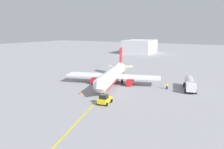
% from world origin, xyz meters
% --- Properties ---
extents(ground_plane, '(400.00, 400.00, 0.00)m').
position_xyz_m(ground_plane, '(0.00, 0.00, 0.00)').
color(ground_plane, '#939399').
extents(airplane, '(31.71, 27.84, 9.66)m').
position_xyz_m(airplane, '(-0.47, -0.14, 2.66)').
color(airplane, white).
rests_on(airplane, ground).
extents(fuel_tanker, '(10.18, 4.90, 3.15)m').
position_xyz_m(fuel_tanker, '(-5.20, 20.66, 1.72)').
color(fuel_tanker, '#2D2D33').
rests_on(fuel_tanker, ground).
extents(pushback_tug, '(3.82, 2.70, 2.20)m').
position_xyz_m(pushback_tug, '(15.34, 6.81, 1.01)').
color(pushback_tug, yellow).
rests_on(pushback_tug, ground).
extents(refueling_worker, '(0.54, 0.62, 1.71)m').
position_xyz_m(refueling_worker, '(-2.93, 15.23, 0.82)').
color(refueling_worker, navy).
rests_on(refueling_worker, ground).
extents(safety_cone_nose, '(0.64, 0.64, 0.71)m').
position_xyz_m(safety_cone_nose, '(12.12, -2.15, 0.35)').
color(safety_cone_nose, '#F2590F').
rests_on(safety_cone_nose, ground).
extents(distant_hangar, '(27.24, 20.48, 8.78)m').
position_xyz_m(distant_hangar, '(-85.68, -26.39, 4.38)').
color(distant_hangar, silver).
rests_on(distant_hangar, ground).
extents(taxi_line_marking, '(72.80, 21.72, 0.01)m').
position_xyz_m(taxi_line_marking, '(0.00, 0.00, 0.01)').
color(taxi_line_marking, yellow).
rests_on(taxi_line_marking, ground).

